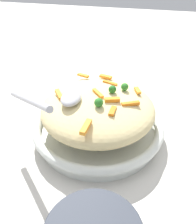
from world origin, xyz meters
The scene contains 17 objects.
ground_plane centered at (0.00, 0.00, 0.00)m, with size 2.40×2.40×0.00m, color beige.
serving_bowl centered at (0.00, 0.00, 0.02)m, with size 0.29×0.29×0.04m.
pasta_mound centered at (0.00, 0.00, 0.08)m, with size 0.25×0.25×0.07m, color #DBC689.
carrot_piece_0 centered at (0.04, -0.08, 0.11)m, with size 0.02×0.01×0.01m, color orange.
carrot_piece_1 centered at (-0.02, -0.03, 0.12)m, with size 0.03×0.01×0.01m, color orange.
carrot_piece_2 centered at (0.08, 0.05, 0.11)m, with size 0.03×0.01×0.01m, color orange.
carrot_piece_3 centered at (0.00, 0.00, 0.11)m, with size 0.04×0.01×0.01m, color orange.
carrot_piece_4 centered at (-0.01, 0.08, 0.11)m, with size 0.04×0.01×0.01m, color orange.
carrot_piece_5 centered at (0.09, 0.00, 0.11)m, with size 0.03×0.01×0.01m, color orange.
carrot_piece_6 centered at (-0.02, -0.07, 0.11)m, with size 0.04×0.01×0.01m, color orange.
carrot_piece_7 centered at (-0.10, 0.00, 0.11)m, with size 0.04×0.01×0.01m, color orange.
carrot_piece_8 centered at (0.06, -0.02, 0.11)m, with size 0.03×0.01×0.01m, color orange.
carrot_piece_9 centered at (-0.05, -0.04, 0.11)m, with size 0.03×0.01×0.01m, color orange.
broccoli_floret_0 centered at (-0.04, -0.01, 0.12)m, with size 0.02×0.02×0.02m.
broccoli_floret_1 centered at (0.01, -0.03, 0.12)m, with size 0.02×0.02×0.02m.
broccoli_floret_2 centered at (0.04, -0.05, 0.12)m, with size 0.02×0.02×0.02m.
serving_spoon centered at (-0.06, 0.07, 0.13)m, with size 0.15×0.15×0.07m.
Camera 1 is at (-0.43, -0.09, 0.39)m, focal length 40.13 mm.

